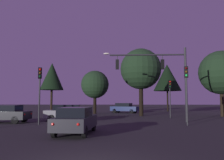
{
  "coord_description": "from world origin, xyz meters",
  "views": [
    {
      "loc": [
        1.05,
        -6.97,
        1.91
      ],
      "look_at": [
        -0.06,
        14.87,
        3.76
      ],
      "focal_mm": 38.95,
      "sensor_mm": 36.0,
      "label": 1
    }
  ],
  "objects": [
    {
      "name": "tree_center_horizon",
      "position": [
        -10.6,
        31.4,
        5.77
      ],
      "size": [
        3.78,
        3.78,
        7.98
      ],
      "color": "black",
      "rests_on": "ground"
    },
    {
      "name": "car_nearside_lane",
      "position": [
        -1.73,
        6.91,
        0.8
      ],
      "size": [
        1.95,
        4.44,
        1.52
      ],
      "color": "#232328",
      "rests_on": "ground"
    },
    {
      "name": "ground_plane",
      "position": [
        0.0,
        24.5,
        0.0
      ],
      "size": [
        168.0,
        168.0,
        0.0
      ],
      "primitive_type": "plane",
      "color": "#262326",
      "rests_on": "ground"
    },
    {
      "name": "car_crossing_left",
      "position": [
        -4.27,
        15.89,
        0.79
      ],
      "size": [
        4.55,
        2.06,
        1.52
      ],
      "color": "gray",
      "rests_on": "ground"
    },
    {
      "name": "traffic_light_median",
      "position": [
        5.89,
        12.12,
        3.23
      ],
      "size": [
        0.34,
        0.37,
        4.58
      ],
      "color": "#232326",
      "rests_on": "ground"
    },
    {
      "name": "traffic_light_corner_left",
      "position": [
        6.18,
        20.57,
        2.98
      ],
      "size": [
        0.34,
        0.37,
        4.19
      ],
      "color": "#232326",
      "rests_on": "ground"
    },
    {
      "name": "tree_right_cluster",
      "position": [
        -3.23,
        28.22,
        4.23
      ],
      "size": [
        4.05,
        4.05,
        6.27
      ],
      "color": "black",
      "rests_on": "ground"
    },
    {
      "name": "tree_lot_edge",
      "position": [
        8.88,
        37.5,
        6.09
      ],
      "size": [
        5.04,
        5.04,
        8.53
      ],
      "color": "black",
      "rests_on": "ground"
    },
    {
      "name": "traffic_light_corner_right",
      "position": [
        -5.73,
        12.12,
        3.22
      ],
      "size": [
        0.37,
        0.39,
        4.56
      ],
      "color": "#232326",
      "rests_on": "ground"
    },
    {
      "name": "tree_left_far",
      "position": [
        3.14,
        23.43,
        5.84
      ],
      "size": [
        5.12,
        5.12,
        8.43
      ],
      "color": "black",
      "rests_on": "ground"
    },
    {
      "name": "car_far_lane",
      "position": [
        1.06,
        30.76,
        0.79
      ],
      "size": [
        4.58,
        3.16,
        1.52
      ],
      "color": "#0F1947",
      "rests_on": "ground"
    },
    {
      "name": "traffic_signal_mast_arm",
      "position": [
        4.36,
        15.08,
        4.61
      ],
      "size": [
        7.53,
        0.4,
        6.71
      ],
      "color": "#232326",
      "rests_on": "ground"
    },
    {
      "name": "tree_behind_sign",
      "position": [
        12.8,
        22.93,
        5.28
      ],
      "size": [
        5.31,
        5.31,
        7.96
      ],
      "color": "black",
      "rests_on": "ground"
    },
    {
      "name": "car_crossing_right",
      "position": [
        -9.15,
        13.52,
        0.79
      ],
      "size": [
        4.2,
        2.01,
        1.52
      ],
      "color": "black",
      "rests_on": "ground"
    }
  ]
}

